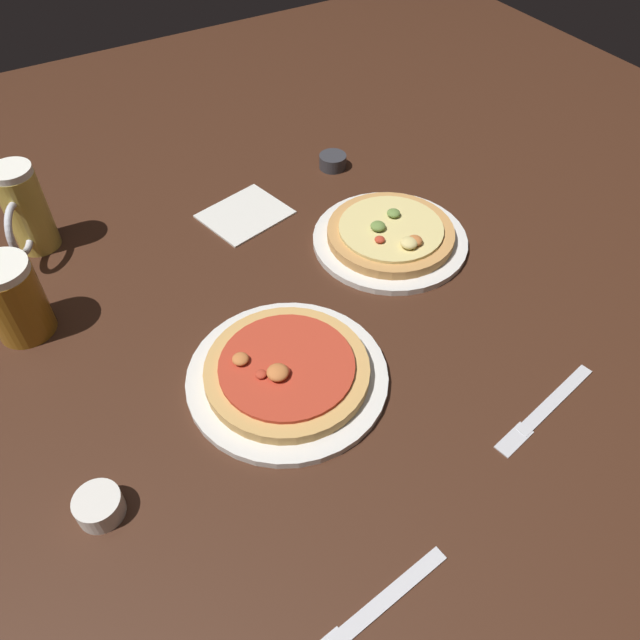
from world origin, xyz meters
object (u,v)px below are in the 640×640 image
object	(u,v)px
beer_mug_dark	(11,299)
ramekin_sauce	(99,506)
beer_mug_amber	(25,211)
knife_spare	(374,609)
pizza_plate_near	(287,373)
napkin_folded	(245,213)
knife_right	(546,408)
pizza_plate_far	(390,236)
ramekin_butter	(333,161)

from	to	relation	value
beer_mug_dark	ramekin_sauce	distance (m)	0.37
beer_mug_amber	knife_spare	distance (m)	0.85
pizza_plate_near	napkin_folded	xyz separation A→B (m)	(0.12, 0.39, -0.01)
knife_right	napkin_folded	bearing A→B (deg)	105.29
pizza_plate_far	knife_right	size ratio (longest dim) A/B	1.32
knife_right	ramekin_butter	bearing A→B (deg)	84.94
beer_mug_dark	napkin_folded	distance (m)	0.44
ramekin_sauce	napkin_folded	bearing A→B (deg)	47.62
pizza_plate_near	ramekin_butter	xyz separation A→B (m)	(0.35, 0.45, -0.00)
pizza_plate_far	beer_mug_amber	world-z (taller)	beer_mug_amber
beer_mug_amber	ramekin_butter	distance (m)	0.60
beer_mug_dark	ramekin_sauce	bearing A→B (deg)	-88.17
ramekin_sauce	beer_mug_amber	bearing A→B (deg)	84.33
pizza_plate_near	napkin_folded	bearing A→B (deg)	73.00
ramekin_sauce	knife_right	world-z (taller)	ramekin_sauce
napkin_folded	knife_spare	distance (m)	0.75
beer_mug_dark	beer_mug_amber	bearing A→B (deg)	70.91
beer_mug_amber	ramekin_sauce	bearing A→B (deg)	-95.67
knife_spare	ramekin_sauce	bearing A→B (deg)	130.16
pizza_plate_far	ramekin_sauce	xyz separation A→B (m)	(-0.61, -0.25, 0.00)
knife_spare	knife_right	bearing A→B (deg)	15.63
ramekin_butter	napkin_folded	bearing A→B (deg)	-166.49
ramekin_butter	napkin_folded	xyz separation A→B (m)	(-0.23, -0.06, -0.01)
napkin_folded	knife_right	bearing A→B (deg)	-74.71
beer_mug_amber	napkin_folded	bearing A→B (deg)	-16.13
napkin_folded	knife_right	world-z (taller)	napkin_folded
pizza_plate_far	knife_right	world-z (taller)	pizza_plate_far
napkin_folded	knife_right	xyz separation A→B (m)	(0.17, -0.63, -0.00)
beer_mug_amber	pizza_plate_far	bearing A→B (deg)	-29.50
knife_spare	napkin_folded	bearing A→B (deg)	75.25
pizza_plate_far	knife_spare	bearing A→B (deg)	-126.58
ramekin_sauce	pizza_plate_near	bearing A→B (deg)	12.55
knife_right	ramekin_sauce	bearing A→B (deg)	164.15
pizza_plate_far	ramekin_sauce	size ratio (longest dim) A/B	4.75
knife_right	knife_spare	world-z (taller)	same
pizza_plate_far	beer_mug_amber	distance (m)	0.64
beer_mug_amber	ramekin_sauce	world-z (taller)	beer_mug_amber
beer_mug_dark	beer_mug_amber	distance (m)	0.21
pizza_plate_far	knife_spare	xyz separation A→B (m)	(-0.38, -0.52, -0.01)
beer_mug_amber	napkin_folded	distance (m)	0.38
ramekin_sauce	knife_right	size ratio (longest dim) A/B	0.28
pizza_plate_far	beer_mug_dark	size ratio (longest dim) A/B	2.10
beer_mug_amber	napkin_folded	world-z (taller)	beer_mug_amber
knife_spare	ramekin_butter	bearing A→B (deg)	61.62
beer_mug_dark	beer_mug_amber	world-z (taller)	beer_mug_amber
pizza_plate_near	ramekin_sauce	xyz separation A→B (m)	(-0.30, -0.07, 0.00)
pizza_plate_near	knife_right	xyz separation A→B (m)	(0.29, -0.23, -0.01)
pizza_plate_far	knife_spare	size ratio (longest dim) A/B	1.34
ramekin_sauce	pizza_plate_far	bearing A→B (deg)	22.18
pizza_plate_near	beer_mug_amber	xyz separation A→B (m)	(-0.24, 0.50, 0.06)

